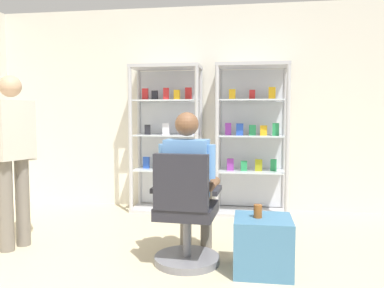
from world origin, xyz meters
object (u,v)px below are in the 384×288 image
standing_customer (13,151)px  display_cabinet_right (251,139)px  seated_shopkeeper (189,179)px  display_cabinet_left (167,137)px  office_chair (185,219)px  storage_crate (263,245)px  tea_glass (258,211)px

standing_customer → display_cabinet_right: bearing=36.9°
seated_shopkeeper → display_cabinet_right: bearing=72.1°
display_cabinet_right → display_cabinet_left: bearing=180.0°
display_cabinet_right → office_chair: 2.01m
office_chair → standing_customer: bearing=173.8°
display_cabinet_right → storage_crate: 2.03m
office_chair → storage_crate: office_chair is taller
storage_crate → tea_glass: size_ratio=4.35×
display_cabinet_right → standing_customer: bearing=-143.1°
seated_shopkeeper → standing_customer: 1.69m
display_cabinet_right → standing_customer: (-2.22, -1.67, -0.03)m
standing_customer → tea_glass: bearing=-5.9°
office_chair → seated_shopkeeper: bearing=86.5°
office_chair → storage_crate: bearing=-3.9°
display_cabinet_left → display_cabinet_right: 1.10m
display_cabinet_right → office_chair: bearing=-106.7°
tea_glass → display_cabinet_left: bearing=121.0°
office_chair → display_cabinet_left: bearing=106.4°
display_cabinet_left → seated_shopkeeper: size_ratio=1.47×
seated_shopkeeper → standing_customer: (-1.68, 0.02, 0.22)m
display_cabinet_right → storage_crate: (0.08, -1.89, -0.74)m
display_cabinet_left → standing_customer: bearing=-124.0°
display_cabinet_right → standing_customer: display_cabinet_right is taller
display_cabinet_left → standing_customer: display_cabinet_left is taller
storage_crate → standing_customer: standing_customer is taller
seated_shopkeeper → storage_crate: size_ratio=2.82×
storage_crate → tea_glass: (-0.04, -0.01, 0.28)m
display_cabinet_right → tea_glass: bearing=-88.7°
display_cabinet_left → tea_glass: (1.14, -1.90, -0.47)m
display_cabinet_left → seated_shopkeeper: bearing=-71.8°
office_chair → storage_crate: 0.66m
storage_crate → display_cabinet_left: bearing=122.0°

